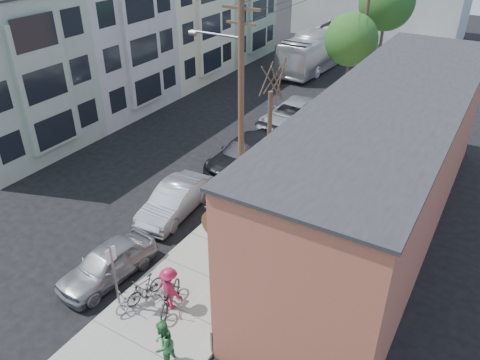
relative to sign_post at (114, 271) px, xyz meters
The scene contains 25 objects.
ground 5.80m from the sign_post, 115.28° to the left, with size 120.00×120.00×0.00m, color black.
sidewalk 16.18m from the sign_post, 83.22° to the left, with size 4.50×58.00×0.15m, color gray.
cafe_building 12.07m from the sign_post, 56.34° to the left, with size 6.60×20.20×6.61m.
apartment_row 23.85m from the sign_post, 126.81° to the left, with size 6.30×32.00×9.00m.
sign_post is the anchor object (origin of this frame).
parking_meter_near 6.74m from the sign_post, 90.86° to the left, with size 0.14×0.14×1.24m.
parking_meter_far 13.77m from the sign_post, 90.42° to the left, with size 0.14×0.14×1.24m.
utility_pole_near 9.40m from the sign_post, 89.73° to the left, with size 3.57×0.28×10.00m.
utility_pole_far 26.98m from the sign_post, 89.79° to the left, with size 1.80×0.28×10.00m.
tree_bare 10.98m from the sign_post, 87.64° to the left, with size 0.24×0.24×5.01m.
tree_leafy_mid 22.92m from the sign_post, 88.86° to the left, with size 3.56×3.56×6.81m.
tree_leafy_far 30.99m from the sign_post, 89.16° to the left, with size 4.36×4.36×8.41m.
patio_chair_a 4.83m from the sign_post, 36.03° to the left, with size 0.50×0.50×0.88m, color #103B1A, non-canonical shape.
patio_chair_b 4.78m from the sign_post, 35.04° to the left, with size 0.50×0.50×0.88m, color #103B1A, non-canonical shape.
patron_grey 6.61m from the sign_post, 56.36° to the left, with size 0.60×0.39×1.64m, color slate.
patron_green 3.33m from the sign_post, 20.46° to the right, with size 0.87×0.68×1.79m, color #30793A.
cyclist 2.08m from the sign_post, 29.72° to the left, with size 1.15×0.66×1.78m, color maroon.
cyclist_bike 2.24m from the sign_post, 29.72° to the left, with size 0.70×2.01×1.06m, color black.
parked_bike_a 1.54m from the sign_post, 52.39° to the left, with size 0.48×1.70×1.02m, color black.
parked_bike_b 1.37m from the sign_post, 29.05° to the left, with size 0.60×1.72×0.90m, color gray.
car_0 2.17m from the sign_post, 145.91° to the left, with size 1.72×4.28×1.46m, color gray.
car_1 6.46m from the sign_post, 108.57° to the left, with size 1.64×4.70×1.55m, color #A9ABB1.
car_2 12.01m from the sign_post, 97.44° to the left, with size 2.34×5.77×1.67m, color black.
car_3 18.43m from the sign_post, 95.00° to the left, with size 2.80×6.07×1.69m, color #AEB3B6.
bus 32.48m from the sign_post, 99.39° to the left, with size 2.85×12.17×3.39m, color silver.
Camera 1 is at (12.61, -13.52, 12.99)m, focal length 35.00 mm.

